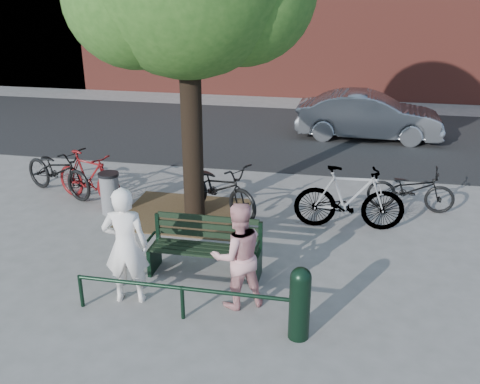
% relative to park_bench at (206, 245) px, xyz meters
% --- Properties ---
extents(ground, '(90.00, 90.00, 0.00)m').
position_rel_park_bench_xyz_m(ground, '(0.00, -0.08, -0.48)').
color(ground, gray).
rests_on(ground, ground).
extents(dirt_pit, '(2.40, 2.00, 0.02)m').
position_rel_park_bench_xyz_m(dirt_pit, '(-1.00, 2.12, -0.47)').
color(dirt_pit, brown).
rests_on(dirt_pit, ground).
extents(road, '(40.00, 7.00, 0.01)m').
position_rel_park_bench_xyz_m(road, '(0.00, 8.42, -0.47)').
color(road, black).
rests_on(road, ground).
extents(park_bench, '(1.74, 0.54, 0.97)m').
position_rel_park_bench_xyz_m(park_bench, '(0.00, 0.00, 0.00)').
color(park_bench, black).
rests_on(park_bench, ground).
extents(guard_railing, '(3.06, 0.06, 0.51)m').
position_rel_park_bench_xyz_m(guard_railing, '(0.00, -1.28, -0.08)').
color(guard_railing, black).
rests_on(guard_railing, ground).
extents(person_left, '(0.71, 0.53, 1.76)m').
position_rel_park_bench_xyz_m(person_left, '(-0.90, -0.98, 0.40)').
color(person_left, white).
rests_on(person_left, ground).
extents(person_right, '(0.96, 0.89, 1.57)m').
position_rel_park_bench_xyz_m(person_right, '(0.67, -0.78, 0.31)').
color(person_right, pink).
rests_on(person_right, ground).
extents(bollard, '(0.28, 0.28, 1.03)m').
position_rel_park_bench_xyz_m(bollard, '(1.60, -1.38, 0.07)').
color(bollard, black).
rests_on(bollard, ground).
extents(litter_bin, '(0.41, 0.41, 0.84)m').
position_rel_park_bench_xyz_m(litter_bin, '(-2.48, 1.92, -0.05)').
color(litter_bin, gray).
rests_on(litter_bin, ground).
extents(bicycle_a, '(2.16, 1.47, 1.08)m').
position_rel_park_bench_xyz_m(bicycle_a, '(-3.99, 2.64, 0.06)').
color(bicycle_a, black).
rests_on(bicycle_a, ground).
extents(bicycle_b, '(1.86, 1.09, 1.08)m').
position_rel_park_bench_xyz_m(bicycle_b, '(-3.14, 2.39, 0.06)').
color(bicycle_b, '#630E0F').
rests_on(bicycle_b, ground).
extents(bicycle_c, '(2.13, 1.72, 1.09)m').
position_rel_park_bench_xyz_m(bicycle_c, '(-0.36, 2.34, 0.06)').
color(bicycle_c, black).
rests_on(bicycle_c, ground).
extents(bicycle_d, '(2.06, 0.69, 1.22)m').
position_rel_park_bench_xyz_m(bicycle_d, '(2.18, 2.12, 0.13)').
color(bicycle_d, gray).
rests_on(bicycle_d, ground).
extents(bicycle_e, '(1.74, 0.71, 0.89)m').
position_rel_park_bench_xyz_m(bicycle_e, '(3.40, 3.24, -0.03)').
color(bicycle_e, black).
rests_on(bicycle_e, ground).
extents(parked_car, '(4.17, 1.53, 1.37)m').
position_rel_park_bench_xyz_m(parked_car, '(2.66, 8.48, 0.20)').
color(parked_car, gray).
rests_on(parked_car, ground).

